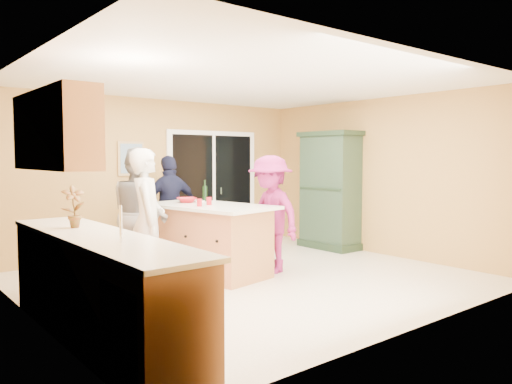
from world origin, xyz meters
TOP-DOWN VIEW (x-y plane):
  - floor at (0.00, 0.00)m, footprint 5.50×5.50m
  - ceiling at (0.00, 0.00)m, footprint 5.50×5.00m
  - wall_back at (0.00, 2.50)m, footprint 5.50×0.10m
  - wall_front at (0.00, -2.50)m, footprint 5.50×0.10m
  - wall_left at (-2.75, 0.00)m, footprint 0.10×5.00m
  - wall_right at (2.75, 0.00)m, footprint 0.10×5.00m
  - left_cabinet_run at (-2.45, -1.05)m, footprint 0.65×3.05m
  - upper_cabinets at (-2.58, -0.20)m, footprint 0.35×1.60m
  - sliding_door at (1.05, 2.46)m, footprint 1.90×0.07m
  - framed_picture at (-0.55, 2.48)m, footprint 0.46×0.04m
  - kitchen_island at (-0.30, 0.58)m, footprint 1.32×2.00m
  - green_hutch at (2.49, 0.90)m, footprint 0.60×1.13m
  - woman_white at (-1.38, 0.28)m, footprint 0.65×0.75m
  - woman_grey at (-1.17, 0.91)m, footprint 0.72×0.89m
  - woman_navy at (-0.18, 1.87)m, footprint 0.99×0.47m
  - woman_magenta at (0.44, 0.14)m, footprint 0.61×1.06m
  - serving_bowl at (-0.37, 1.05)m, footprint 0.38×0.38m
  - tulip_vase at (-2.45, -0.31)m, footprint 0.23×0.16m
  - tumbler_near at (-0.54, 0.44)m, footprint 0.08×0.08m
  - tumbler_far at (-0.32, 0.54)m, footprint 0.08×0.08m
  - wine_bottle at (-0.05, 1.05)m, footprint 0.07×0.07m
  - white_plate at (-0.15, 1.11)m, footprint 0.29×0.29m

SIDE VIEW (x-z plane):
  - floor at x=0.00m, z-range 0.00..0.00m
  - kitchen_island at x=-0.30m, z-range -0.03..0.94m
  - left_cabinet_run at x=-2.45m, z-range -0.16..1.08m
  - woman_magenta at x=0.44m, z-range 0.00..1.65m
  - woman_navy at x=-0.18m, z-range 0.00..1.65m
  - woman_white at x=-1.38m, z-range 0.00..1.73m
  - woman_grey at x=-1.17m, z-range 0.00..1.76m
  - white_plate at x=-0.15m, z-range 0.97..0.99m
  - serving_bowl at x=-0.37m, z-range 0.97..1.04m
  - green_hutch at x=2.49m, z-range -0.03..2.05m
  - tumbler_near at x=-0.54m, z-range 0.97..1.07m
  - tumbler_far at x=-0.32m, z-range 0.97..1.08m
  - sliding_door at x=1.05m, z-range 0.00..2.10m
  - wine_bottle at x=-0.05m, z-range 0.94..1.25m
  - tulip_vase at x=-2.45m, z-range 0.94..1.35m
  - wall_back at x=0.00m, z-range 0.00..2.60m
  - wall_front at x=0.00m, z-range 0.00..2.60m
  - wall_left at x=-2.75m, z-range 0.00..2.60m
  - wall_right at x=2.75m, z-range 0.00..2.60m
  - framed_picture at x=-0.55m, z-range 1.32..1.88m
  - upper_cabinets at x=-2.58m, z-range 1.50..2.25m
  - ceiling at x=0.00m, z-range 2.55..2.65m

